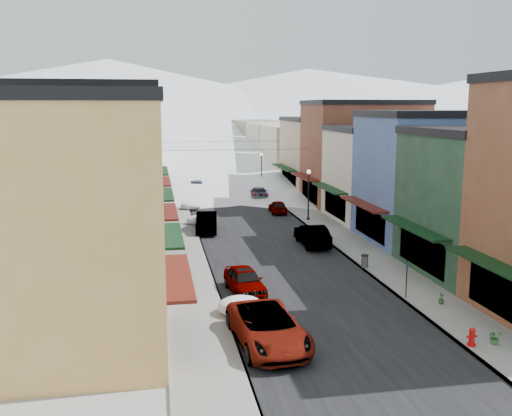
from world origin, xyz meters
name	(u,v)px	position (x,y,z in m)	size (l,w,h in m)	color
ground	(367,368)	(0.00, 0.00, 0.00)	(600.00, 600.00, 0.00)	gray
road	(216,183)	(0.00, 60.00, 0.01)	(10.00, 160.00, 0.01)	black
sidewalk_left	(169,183)	(-6.60, 60.00, 0.07)	(3.20, 160.00, 0.15)	gray
sidewalk_right	(261,181)	(6.60, 60.00, 0.07)	(3.20, 160.00, 0.15)	gray
curb_left	(180,183)	(-5.05, 60.00, 0.07)	(0.10, 160.00, 0.15)	slate
curb_right	(250,181)	(5.05, 60.00, 0.07)	(0.10, 160.00, 0.15)	slate
bldg_l_yellow	(45,226)	(-13.19, 4.00, 5.76)	(11.30, 8.70, 11.50)	#DA9F50
bldg_l_cream	(74,213)	(-13.19, 12.50, 4.76)	(11.30, 8.20, 9.50)	beige
bldg_l_brick_near	(80,172)	(-13.69, 20.50, 6.26)	(12.30, 8.20, 12.50)	maroon
bldg_l_grayblue	(100,181)	(-13.19, 29.00, 4.51)	(11.30, 9.20, 9.00)	slate
bldg_l_brick_far	(97,160)	(-14.19, 38.00, 5.51)	(13.30, 9.20, 11.00)	maroon
bldg_l_tan	(114,156)	(-13.19, 48.00, 5.01)	(11.30, 11.20, 10.00)	#967D62
bldg_r_green	(495,201)	(13.19, 12.00, 4.76)	(11.30, 9.20, 9.50)	#1B3A25
bldg_r_blue	(430,177)	(13.19, 21.00, 5.26)	(11.30, 9.20, 10.50)	#405B92
bldg_r_cream	(390,173)	(13.69, 30.00, 4.51)	(12.30, 9.20, 9.00)	beige
bldg_r_brick_far	(362,153)	(14.19, 39.00, 5.76)	(13.30, 9.20, 11.50)	brown
bldg_r_tan	(327,155)	(13.19, 49.00, 4.76)	(11.30, 11.20, 9.50)	tan
distant_blocks	(202,145)	(0.00, 83.00, 4.00)	(34.00, 55.00, 8.00)	gray
mountain_ridge	(131,100)	(-19.47, 277.18, 14.36)	(670.00, 340.00, 34.00)	silver
overhead_cables	(226,145)	(0.00, 47.50, 6.20)	(16.40, 15.04, 0.04)	black
car_white_suv	(268,327)	(-3.62, 3.00, 0.87)	(2.87, 6.23, 1.73)	#B9B9BB
car_silver_sedan	(245,280)	(-3.50, 10.59, 0.76)	(1.79, 4.44, 1.51)	gray
car_dark_hatch	(207,222)	(-4.21, 27.54, 0.84)	(1.78, 5.11, 1.68)	black
car_silver_wagon	(196,188)	(-3.50, 49.53, 0.82)	(2.29, 5.63, 1.64)	#979A9F
car_green_sedan	(312,235)	(3.50, 21.03, 0.85)	(1.79, 5.14, 1.69)	black
car_gray_suv	(278,207)	(3.81, 35.16, 0.66)	(1.56, 3.89, 1.33)	#96999E
car_black_sedan	(259,193)	(3.50, 44.50, 0.72)	(2.01, 4.95, 1.44)	black
car_lane_silver	(216,185)	(-0.80, 51.78, 0.83)	(1.97, 4.90, 1.67)	gray
car_lane_white	(212,167)	(0.91, 74.71, 0.72)	(2.40, 5.21, 1.45)	silver
fire_hydrant	(472,338)	(5.35, 1.00, 0.54)	(0.50, 0.38, 0.86)	red
parking_sign	(407,276)	(5.27, 7.72, 1.42)	(0.07, 0.29, 2.17)	black
trash_can	(365,261)	(5.20, 14.03, 0.58)	(0.50, 0.50, 0.85)	slate
streetlamp_near	(309,188)	(5.80, 30.67, 3.17)	(0.40, 0.40, 4.78)	black
streetlamp_far	(261,166)	(5.34, 52.58, 3.10)	(0.39, 0.39, 4.68)	black
planter_near	(495,337)	(6.49, 1.00, 0.48)	(0.60, 0.52, 0.66)	#376D31
planter_far	(441,299)	(6.73, 6.42, 0.44)	(0.33, 0.33, 0.59)	#305526
snow_pile_near	(240,306)	(-4.28, 7.07, 0.49)	(2.43, 2.69, 1.03)	white
snow_pile_mid	(199,220)	(-4.66, 30.54, 0.45)	(2.24, 2.58, 0.95)	white
snow_pile_far	(191,206)	(-4.88, 38.52, 0.44)	(2.17, 2.54, 0.92)	white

